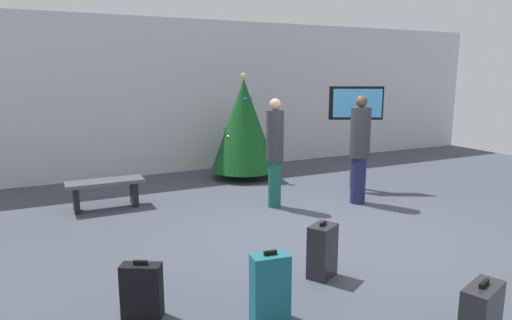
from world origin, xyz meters
TOP-DOWN VIEW (x-y plane):
  - ground_plane at (0.00, 0.00)m, footprint 16.00×16.00m
  - back_wall at (0.00, 4.76)m, footprint 16.00×0.20m
  - holiday_tree at (0.32, 3.48)m, footprint 1.41×1.41m
  - flight_info_kiosk at (1.87, 1.73)m, footprint 0.94×0.55m
  - waiting_bench at (-2.70, 2.45)m, footprint 1.24×0.44m
  - traveller_0 at (1.28, 0.85)m, footprint 0.39×0.39m
  - traveller_1 at (-0.13, 1.29)m, footprint 0.35×0.35m
  - suitcase_0 at (-2.92, -1.27)m, footprint 0.40×0.32m
  - suitcase_1 at (-0.94, -1.30)m, footprint 0.39×0.36m
  - suitcase_2 at (-0.58, -3.01)m, footprint 0.48×0.33m
  - suitcase_3 at (-1.89, -1.86)m, footprint 0.36×0.23m

SIDE VIEW (x-z plane):
  - ground_plane at x=0.00m, z-range 0.00..0.00m
  - suitcase_0 at x=-2.92m, z-range -0.02..0.54m
  - suitcase_2 at x=-0.58m, z-range -0.02..0.59m
  - suitcase_1 at x=-0.94m, z-range -0.02..0.62m
  - suitcase_3 at x=-1.89m, z-range -0.02..0.66m
  - waiting_bench at x=-2.70m, z-range 0.11..0.59m
  - traveller_1 at x=-0.13m, z-range 0.07..1.89m
  - traveller_0 at x=1.28m, z-range 0.06..1.91m
  - holiday_tree at x=0.32m, z-range 0.03..2.25m
  - flight_info_kiosk at x=1.87m, z-range 0.42..2.40m
  - back_wall at x=0.00m, z-range 0.00..3.39m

